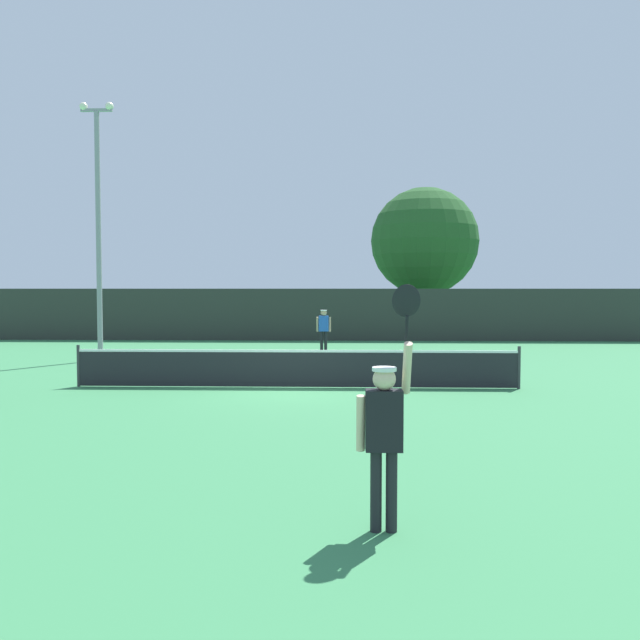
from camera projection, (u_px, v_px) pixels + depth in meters
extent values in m
plane|color=#387F4C|center=(296.00, 388.00, 16.68)|extent=(120.00, 120.00, 0.00)
cube|color=#232328|center=(296.00, 369.00, 16.66)|extent=(11.18, 0.03, 0.91)
cube|color=white|center=(296.00, 351.00, 16.64)|extent=(11.18, 0.04, 0.06)
cylinder|color=#333338|center=(78.00, 366.00, 16.85)|extent=(0.08, 0.08, 1.07)
cylinder|color=#333338|center=(519.00, 368.00, 16.46)|extent=(0.08, 0.08, 1.07)
cube|color=#2D332D|center=(318.00, 315.00, 31.62)|extent=(32.90, 0.12, 2.50)
cube|color=black|center=(384.00, 420.00, 6.76)|extent=(0.38, 0.22, 0.63)
sphere|color=beige|center=(384.00, 379.00, 6.74)|extent=(0.24, 0.24, 0.24)
cylinder|color=white|center=(384.00, 369.00, 6.73)|extent=(0.25, 0.25, 0.04)
cylinder|color=black|center=(376.00, 491.00, 6.80)|extent=(0.12, 0.12, 0.85)
cylinder|color=black|center=(391.00, 491.00, 6.79)|extent=(0.12, 0.12, 0.85)
cylinder|color=beige|center=(361.00, 423.00, 6.77)|extent=(0.09, 0.18, 0.60)
cylinder|color=beige|center=(407.00, 368.00, 6.81)|extent=(0.09, 0.33, 0.57)
cylinder|color=black|center=(407.00, 329.00, 6.85)|extent=(0.04, 0.11, 0.28)
ellipsoid|color=black|center=(406.00, 301.00, 6.90)|extent=(0.30, 0.13, 0.36)
cube|color=blue|center=(324.00, 324.00, 25.86)|extent=(0.38, 0.22, 0.61)
sphere|color=tan|center=(324.00, 313.00, 25.84)|extent=(0.23, 0.23, 0.23)
cylinder|color=white|center=(324.00, 310.00, 25.83)|extent=(0.25, 0.25, 0.04)
cylinder|color=black|center=(322.00, 342.00, 25.89)|extent=(0.12, 0.12, 0.83)
cylinder|color=black|center=(326.00, 342.00, 25.89)|extent=(0.12, 0.12, 0.83)
cylinder|color=tan|center=(318.00, 324.00, 25.86)|extent=(0.09, 0.18, 0.58)
cylinder|color=tan|center=(330.00, 324.00, 25.85)|extent=(0.09, 0.16, 0.58)
sphere|color=#CCE033|center=(351.00, 368.00, 20.42)|extent=(0.07, 0.07, 0.07)
cylinder|color=gray|center=(99.00, 237.00, 22.80)|extent=(0.18, 0.18, 8.59)
cube|color=gray|center=(97.00, 110.00, 22.59)|extent=(1.10, 0.10, 0.10)
sphere|color=#F2EDCC|center=(84.00, 106.00, 22.60)|extent=(0.28, 0.28, 0.28)
sphere|color=#F2EDCC|center=(109.00, 106.00, 22.57)|extent=(0.28, 0.28, 0.28)
cylinder|color=brown|center=(424.00, 307.00, 37.19)|extent=(0.56, 0.56, 2.91)
sphere|color=#235123|center=(425.00, 241.00, 37.01)|extent=(6.03, 6.03, 6.03)
cube|color=#B7B7BC|center=(189.00, 321.00, 38.10)|extent=(1.94, 4.22, 0.90)
cube|color=#2D333D|center=(188.00, 308.00, 37.77)|extent=(1.72, 2.22, 0.64)
cylinder|color=black|center=(180.00, 325.00, 39.55)|extent=(0.22, 0.60, 0.60)
cylinder|color=black|center=(208.00, 325.00, 39.49)|extent=(0.22, 0.60, 0.60)
cylinder|color=black|center=(168.00, 328.00, 36.75)|extent=(0.22, 0.60, 0.60)
cylinder|color=black|center=(198.00, 328.00, 36.69)|extent=(0.22, 0.60, 0.60)
cube|color=white|center=(258.00, 322.00, 37.22)|extent=(2.25, 4.34, 0.90)
cube|color=#2D333D|center=(258.00, 309.00, 36.88)|extent=(1.88, 2.34, 0.64)
cylinder|color=black|center=(247.00, 326.00, 38.66)|extent=(0.22, 0.60, 0.60)
cylinder|color=black|center=(276.00, 326.00, 38.60)|extent=(0.22, 0.60, 0.60)
cylinder|color=black|center=(240.00, 329.00, 35.86)|extent=(0.22, 0.60, 0.60)
cylinder|color=black|center=(271.00, 329.00, 35.80)|extent=(0.22, 0.60, 0.60)
cube|color=black|center=(423.00, 320.00, 39.81)|extent=(2.10, 4.28, 0.90)
cube|color=#2D333D|center=(424.00, 307.00, 39.47)|extent=(1.80, 2.28, 0.64)
cylinder|color=black|center=(407.00, 324.00, 41.25)|extent=(0.22, 0.60, 0.60)
cylinder|color=black|center=(434.00, 324.00, 41.19)|extent=(0.22, 0.60, 0.60)
cylinder|color=black|center=(411.00, 326.00, 38.46)|extent=(0.22, 0.60, 0.60)
cylinder|color=black|center=(440.00, 326.00, 38.40)|extent=(0.22, 0.60, 0.60)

